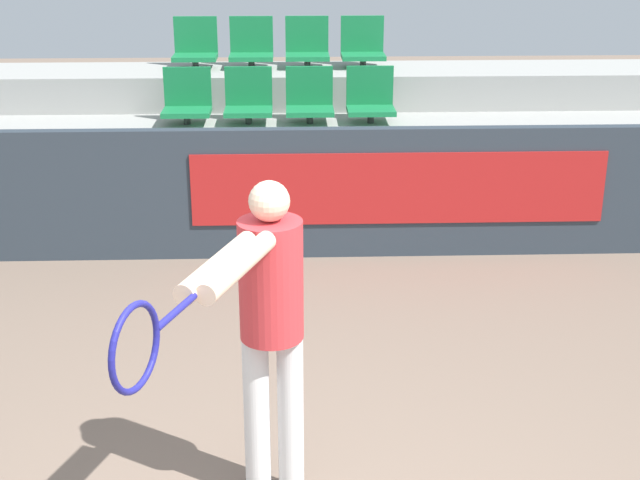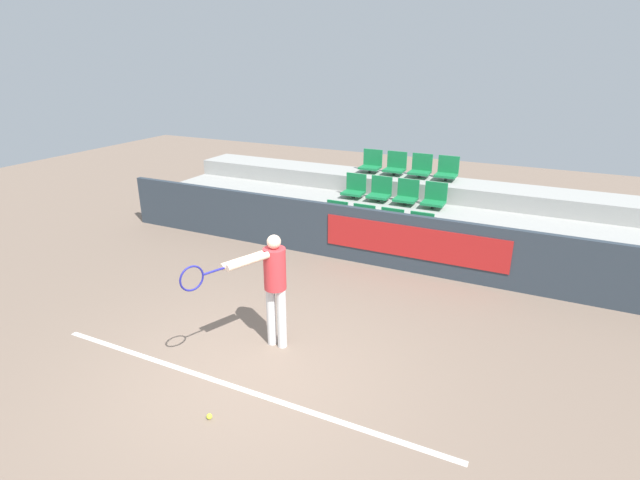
{
  "view_description": "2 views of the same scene",
  "coord_description": "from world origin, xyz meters",
  "px_view_note": "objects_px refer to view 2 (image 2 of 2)",
  "views": [
    {
      "loc": [
        0.1,
        -3.09,
        2.84
      ],
      "look_at": [
        0.28,
        2.09,
        0.89
      ],
      "focal_mm": 50.0,
      "sensor_mm": 36.0,
      "label": 1
    },
    {
      "loc": [
        3.27,
        -4.51,
        3.94
      ],
      "look_at": [
        -0.08,
        2.35,
        1.06
      ],
      "focal_mm": 28.0,
      "sensor_mm": 36.0,
      "label": 2
    }
  ],
  "objects_px": {
    "stadium_chair_0": "(335,217)",
    "stadium_chair_10": "(421,168)",
    "stadium_chair_1": "(362,221)",
    "stadium_chair_6": "(407,195)",
    "stadium_chair_8": "(371,163)",
    "stadium_chair_2": "(390,225)",
    "tennis_ball": "(209,416)",
    "stadium_chair_5": "(380,191)",
    "stadium_chair_7": "(435,198)",
    "stadium_chair_4": "(354,188)",
    "tennis_player": "(271,281)",
    "stadium_chair_9": "(395,166)",
    "stadium_chair_11": "(447,171)",
    "stadium_chair_3": "(420,229)"
  },
  "relations": [
    {
      "from": "stadium_chair_0",
      "to": "stadium_chair_10",
      "type": "relative_size",
      "value": 1.0
    },
    {
      "from": "stadium_chair_0",
      "to": "stadium_chair_1",
      "type": "bearing_deg",
      "value": 0.0
    },
    {
      "from": "stadium_chair_6",
      "to": "stadium_chair_8",
      "type": "distance_m",
      "value": 1.68
    },
    {
      "from": "stadium_chair_2",
      "to": "tennis_ball",
      "type": "bearing_deg",
      "value": -92.14
    },
    {
      "from": "stadium_chair_5",
      "to": "stadium_chair_7",
      "type": "distance_m",
      "value": 1.25
    },
    {
      "from": "stadium_chair_2",
      "to": "stadium_chair_6",
      "type": "height_order",
      "value": "stadium_chair_6"
    },
    {
      "from": "stadium_chair_2",
      "to": "stadium_chair_10",
      "type": "bearing_deg",
      "value": 90.0
    },
    {
      "from": "stadium_chair_4",
      "to": "stadium_chair_6",
      "type": "relative_size",
      "value": 1.0
    },
    {
      "from": "stadium_chair_1",
      "to": "stadium_chair_4",
      "type": "xyz_separation_m",
      "value": [
        -0.62,
        1.06,
        0.38
      ]
    },
    {
      "from": "stadium_chair_0",
      "to": "stadium_chair_5",
      "type": "height_order",
      "value": "stadium_chair_5"
    },
    {
      "from": "stadium_chair_4",
      "to": "tennis_player",
      "type": "height_order",
      "value": "tennis_player"
    },
    {
      "from": "stadium_chair_6",
      "to": "stadium_chair_8",
      "type": "relative_size",
      "value": 1.0
    },
    {
      "from": "stadium_chair_6",
      "to": "stadium_chair_10",
      "type": "height_order",
      "value": "stadium_chair_10"
    },
    {
      "from": "stadium_chair_7",
      "to": "stadium_chair_10",
      "type": "height_order",
      "value": "stadium_chair_10"
    },
    {
      "from": "stadium_chair_2",
      "to": "stadium_chair_7",
      "type": "height_order",
      "value": "stadium_chair_7"
    },
    {
      "from": "stadium_chair_8",
      "to": "tennis_ball",
      "type": "xyz_separation_m",
      "value": [
        1.03,
        -7.89,
        -1.33
      ]
    },
    {
      "from": "stadium_chair_9",
      "to": "tennis_ball",
      "type": "bearing_deg",
      "value": -87.04
    },
    {
      "from": "tennis_ball",
      "to": "stadium_chair_5",
      "type": "bearing_deg",
      "value": 93.42
    },
    {
      "from": "stadium_chair_1",
      "to": "stadium_chair_2",
      "type": "xyz_separation_m",
      "value": [
        0.62,
        0.0,
        0.0
      ]
    },
    {
      "from": "stadium_chair_4",
      "to": "stadium_chair_11",
      "type": "distance_m",
      "value": 2.18
    },
    {
      "from": "stadium_chair_9",
      "to": "stadium_chair_2",
      "type": "bearing_deg",
      "value": -73.67
    },
    {
      "from": "stadium_chair_9",
      "to": "stadium_chair_7",
      "type": "bearing_deg",
      "value": -40.48
    },
    {
      "from": "stadium_chair_10",
      "to": "stadium_chair_11",
      "type": "xyz_separation_m",
      "value": [
        0.62,
        0.0,
        0.0
      ]
    },
    {
      "from": "stadium_chair_5",
      "to": "stadium_chair_11",
      "type": "relative_size",
      "value": 1.0
    },
    {
      "from": "stadium_chair_2",
      "to": "tennis_ball",
      "type": "relative_size",
      "value": 8.32
    },
    {
      "from": "stadium_chair_1",
      "to": "stadium_chair_11",
      "type": "xyz_separation_m",
      "value": [
        1.25,
        2.13,
        0.76
      ]
    },
    {
      "from": "stadium_chair_7",
      "to": "stadium_chair_1",
      "type": "bearing_deg",
      "value": -139.52
    },
    {
      "from": "stadium_chair_4",
      "to": "tennis_ball",
      "type": "bearing_deg",
      "value": -81.42
    },
    {
      "from": "stadium_chair_3",
      "to": "tennis_player",
      "type": "relative_size",
      "value": 0.33
    },
    {
      "from": "stadium_chair_2",
      "to": "stadium_chair_10",
      "type": "xyz_separation_m",
      "value": [
        0.0,
        2.13,
        0.76
      ]
    },
    {
      "from": "stadium_chair_10",
      "to": "stadium_chair_11",
      "type": "relative_size",
      "value": 1.0
    },
    {
      "from": "stadium_chair_7",
      "to": "tennis_player",
      "type": "height_order",
      "value": "tennis_player"
    },
    {
      "from": "stadium_chair_6",
      "to": "stadium_chair_9",
      "type": "bearing_deg",
      "value": 120.36
    },
    {
      "from": "stadium_chair_7",
      "to": "stadium_chair_11",
      "type": "distance_m",
      "value": 1.13
    },
    {
      "from": "stadium_chair_10",
      "to": "stadium_chair_4",
      "type": "bearing_deg",
      "value": -139.52
    },
    {
      "from": "stadium_chair_2",
      "to": "stadium_chair_8",
      "type": "bearing_deg",
      "value": 120.36
    },
    {
      "from": "stadium_chair_3",
      "to": "stadium_chair_4",
      "type": "distance_m",
      "value": 2.18
    },
    {
      "from": "stadium_chair_8",
      "to": "stadium_chair_11",
      "type": "height_order",
      "value": "same"
    },
    {
      "from": "stadium_chair_4",
      "to": "tennis_ball",
      "type": "relative_size",
      "value": 8.32
    },
    {
      "from": "stadium_chair_10",
      "to": "tennis_player",
      "type": "bearing_deg",
      "value": -93.02
    },
    {
      "from": "tennis_player",
      "to": "stadium_chair_6",
      "type": "bearing_deg",
      "value": 106.83
    },
    {
      "from": "stadium_chair_10",
      "to": "stadium_chair_11",
      "type": "distance_m",
      "value": 0.62
    },
    {
      "from": "stadium_chair_7",
      "to": "stadium_chair_11",
      "type": "xyz_separation_m",
      "value": [
        0.0,
        1.06,
        0.38
      ]
    },
    {
      "from": "stadium_chair_4",
      "to": "stadium_chair_7",
      "type": "xyz_separation_m",
      "value": [
        1.87,
        0.0,
        0.0
      ]
    },
    {
      "from": "stadium_chair_1",
      "to": "stadium_chair_8",
      "type": "height_order",
      "value": "stadium_chair_8"
    },
    {
      "from": "stadium_chair_10",
      "to": "tennis_ball",
      "type": "relative_size",
      "value": 8.32
    },
    {
      "from": "stadium_chair_11",
      "to": "tennis_player",
      "type": "height_order",
      "value": "stadium_chair_11"
    },
    {
      "from": "stadium_chair_5",
      "to": "stadium_chair_6",
      "type": "relative_size",
      "value": 1.0
    },
    {
      "from": "stadium_chair_11",
      "to": "stadium_chair_1",
      "type": "bearing_deg",
      "value": -120.36
    },
    {
      "from": "stadium_chair_2",
      "to": "stadium_chair_5",
      "type": "relative_size",
      "value": 1.0
    }
  ]
}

